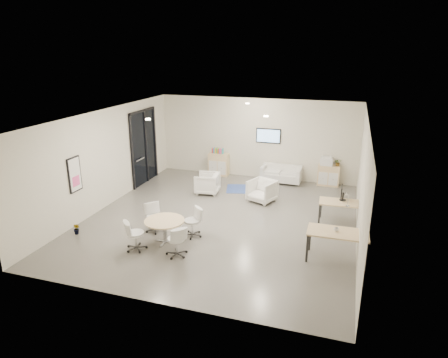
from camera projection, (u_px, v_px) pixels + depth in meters
room_shell at (221, 170)px, 11.89m from camera, size 9.60×10.60×4.80m
glass_door at (144, 145)px, 15.33m from camera, size 0.09×1.90×2.85m
artwork at (75, 175)px, 11.60m from camera, size 0.05×0.54×1.04m
wall_tv at (268, 136)px, 15.73m from camera, size 0.98×0.06×0.58m
ceiling_spots at (223, 112)px, 12.20m from camera, size 3.14×4.14×0.03m
sideboard_left at (219, 164)px, 16.53m from camera, size 0.82×0.43×0.92m
sideboard_right at (328, 175)px, 15.28m from camera, size 0.81×0.39×0.81m
books at (218, 151)px, 16.37m from camera, size 0.48×0.14×0.22m
printer at (327, 161)px, 15.14m from camera, size 0.47×0.39×0.33m
loveseat at (281, 175)px, 15.68m from camera, size 1.56×0.81×0.58m
blue_rug at (247, 189)px, 14.99m from camera, size 1.71×1.35×0.01m
armchair_left at (207, 182)px, 14.47m from camera, size 0.84×0.88×0.83m
armchair_right at (262, 190)px, 13.67m from camera, size 1.04×1.01×0.84m
desk_rear at (342, 204)px, 11.87m from camera, size 1.37×0.74×0.70m
desk_front at (338, 235)px, 9.79m from camera, size 1.48×0.75×0.77m
monitor at (342, 193)px, 11.92m from camera, size 0.20×0.50×0.44m
round_table at (165, 223)px, 10.72m from camera, size 1.08×1.08×0.66m
meeting_chairs at (165, 229)px, 10.77m from camera, size 2.00×2.00×0.82m
plant_cabinet at (338, 163)px, 15.01m from camera, size 0.34×0.36×0.22m
plant_floor at (77, 232)px, 11.34m from camera, size 0.24×0.36×0.15m
cup at (336, 229)px, 9.79m from camera, size 0.13×0.11×0.11m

